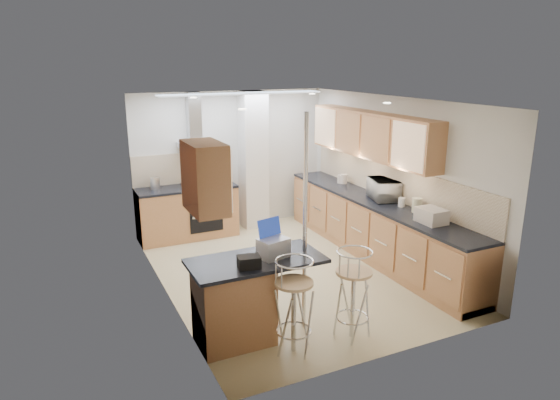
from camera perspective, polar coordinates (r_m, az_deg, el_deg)
name	(u,v)px	position (r m, az deg, el deg)	size (l,w,h in m)	color
ground	(289,271)	(7.47, 1.06, -8.17)	(4.80, 4.80, 0.00)	beige
room_shell	(298,163)	(7.46, 2.08, 4.24)	(3.64, 4.84, 2.51)	silver
right_counter	(374,228)	(8.04, 10.72, -3.16)	(0.63, 4.40, 0.92)	#AF7846
back_counter	(187,212)	(8.86, -10.54, -1.38)	(1.70, 0.63, 0.92)	#AF7846
peninsula	(257,298)	(5.65, -2.68, -11.12)	(1.47, 0.72, 0.94)	#AF7846
microwave	(384,189)	(7.94, 11.82, 1.20)	(0.58, 0.39, 0.32)	silver
laptop	(273,248)	(5.47, -0.78, -5.48)	(0.31, 0.23, 0.21)	#9EA0A6
bag	(249,262)	(5.23, -3.57, -7.08)	(0.23, 0.17, 0.13)	black
bar_stool_near	(294,306)	(5.37, 1.59, -12.02)	(0.43, 0.43, 1.06)	tan
bar_stool_end	(353,294)	(5.69, 8.35, -10.57)	(0.43, 0.43, 1.04)	tan
jar_a	(344,179)	(8.86, 7.29, 2.41)	(0.12, 0.12, 0.17)	beige
jar_b	(341,179)	(8.89, 6.94, 2.39)	(0.11, 0.11, 0.14)	beige
jar_c	(417,205)	(7.39, 15.38, -0.56)	(0.14, 0.14, 0.21)	beige
jar_d	(402,202)	(7.62, 13.73, -0.24)	(0.10, 0.10, 0.14)	silver
bread_bin	(431,216)	(6.97, 16.93, -1.73)	(0.30, 0.37, 0.20)	beige
kettle	(155,183)	(8.67, -14.08, 1.86)	(0.16, 0.16, 0.19)	silver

